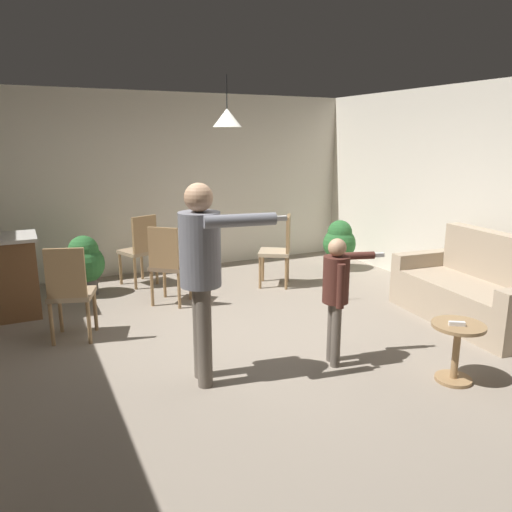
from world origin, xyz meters
The scene contains 15 objects.
ground centered at (0.00, 0.00, 0.00)m, with size 7.68×7.68×0.00m, color gray.
wall_back centered at (0.00, 3.20, 1.35)m, with size 6.40×0.10×2.70m, color silver.
wall_right centered at (3.20, 0.00, 1.35)m, with size 0.10×6.40×2.70m, color silver.
couch_floral centered at (2.57, -0.55, 0.33)m, with size 1.01×1.87×1.00m.
side_table_by_couch centered at (1.25, -1.51, 0.33)m, with size 0.44×0.44×0.52m.
person_adult centered at (-0.67, -0.58, 1.05)m, with size 0.80×0.58×1.70m.
person_child centered at (0.52, -0.78, 0.73)m, with size 0.63×0.33×1.18m.
dining_chair_by_counter centered at (-0.50, 2.47, 0.55)m, with size 0.55×0.55×1.00m.
dining_chair_near_wall centered at (-0.39, 1.49, 0.55)m, with size 0.59×0.59×1.00m.
dining_chair_centre_back centered at (-1.59, 0.82, 0.55)m, with size 0.53×0.53×1.00m.
dining_chair_spare centered at (1.24, 1.61, 0.55)m, with size 0.58×0.58×1.00m.
potted_plant_corner centered at (-1.27, 2.36, 0.44)m, with size 0.52×0.52×0.80m.
potted_plant_by_wall centered at (2.51, 1.98, 0.43)m, with size 0.51×0.51×0.79m.
spare_remote_on_table centered at (1.21, -1.54, 0.54)m, with size 0.04×0.13×0.04m, color white.
ceiling_light_pendant centered at (0.19, 0.93, 2.25)m, with size 0.32×0.32×0.55m.
Camera 1 is at (-1.96, -4.26, 2.04)m, focal length 34.59 mm.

